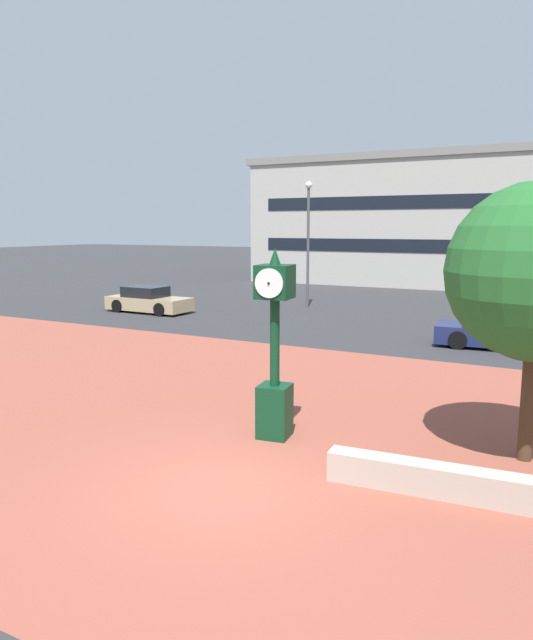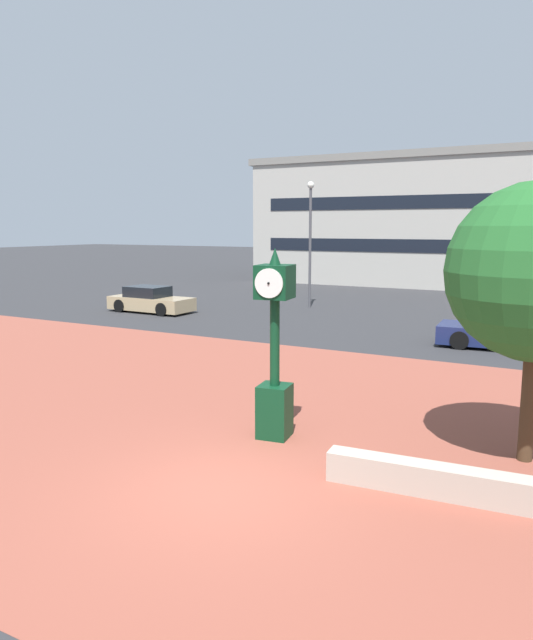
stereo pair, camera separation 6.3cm
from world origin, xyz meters
TOP-DOWN VIEW (x-y plane):
  - ground_plane at (0.00, 0.00)m, footprint 200.00×200.00m
  - plaza_brick_paving at (0.00, 3.46)m, footprint 44.00×14.92m
  - planter_wall at (2.93, 1.36)m, footprint 3.22×0.63m
  - street_clock at (-0.38, 2.51)m, footprint 0.74×0.79m
  - car_street_near at (2.55, 14.07)m, footprint 4.36×2.09m
  - car_street_far at (-13.92, 15.23)m, footprint 4.36×1.91m
  - civic_building at (-2.14, 39.24)m, footprint 31.52×14.42m
  - street_lamp_post at (-7.61, 20.50)m, footprint 0.36×0.36m

SIDE VIEW (x-z plane):
  - ground_plane at x=0.00m, z-range 0.00..0.00m
  - plaza_brick_paving at x=0.00m, z-range 0.00..0.01m
  - planter_wall at x=2.93m, z-range 0.00..0.50m
  - car_street_far at x=-13.92m, z-range -0.07..1.21m
  - car_street_near at x=2.55m, z-range -0.07..1.21m
  - street_clock at x=-0.38m, z-range -0.17..3.63m
  - street_lamp_post at x=-7.61m, z-range 0.74..7.23m
  - civic_building at x=-2.14m, z-range 0.01..9.27m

